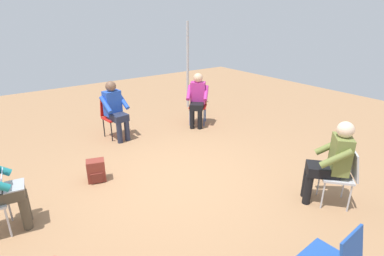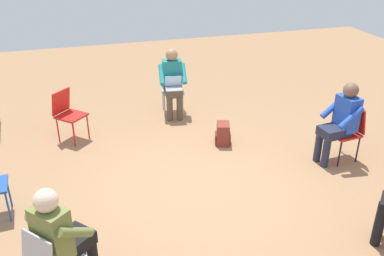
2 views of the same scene
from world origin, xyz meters
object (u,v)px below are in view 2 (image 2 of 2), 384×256
(backpack_near_laptop_user, at_px, (223,135))
(chair_south, at_px, (172,86))
(person_in_olive, at_px, (61,234))
(person_in_blue, at_px, (341,119))
(chair_west, at_px, (348,129))
(person_with_laptop, at_px, (173,80))
(chair_southeast, at_px, (68,112))

(backpack_near_laptop_user, bearing_deg, chair_south, -72.75)
(backpack_near_laptop_user, bearing_deg, person_in_olive, 44.30)
(chair_south, xyz_separation_m, backpack_near_laptop_user, (-0.47, 1.52, -0.34))
(chair_south, distance_m, person_in_blue, 3.17)
(chair_west, distance_m, person_in_olive, 4.41)
(chair_south, height_order, person_with_laptop, person_with_laptop)
(chair_southeast, bearing_deg, person_with_laptop, 148.83)
(person_in_olive, bearing_deg, chair_southeast, 136.53)
(chair_west, bearing_deg, person_in_blue, 90.00)
(chair_southeast, distance_m, person_with_laptop, 1.96)
(person_with_laptop, bearing_deg, chair_south, -90.00)
(chair_southeast, distance_m, backpack_near_laptop_user, 2.56)
(chair_west, relative_size, chair_south, 1.00)
(chair_west, height_order, person_with_laptop, person_with_laptop)
(chair_southeast, xyz_separation_m, chair_west, (-4.02, 1.83, 0.00))
(chair_south, relative_size, person_in_olive, 0.69)
(person_in_blue, bearing_deg, person_with_laptop, 33.48)
(chair_southeast, bearing_deg, person_in_blue, 108.90)
(person_in_olive, bearing_deg, backpack_near_laptop_user, 93.00)
(person_in_olive, height_order, person_in_blue, same)
(chair_southeast, height_order, chair_south, same)
(person_with_laptop, distance_m, backpack_near_laptop_user, 1.54)
(person_in_olive, bearing_deg, chair_south, 111.53)
(person_in_blue, distance_m, backpack_near_laptop_user, 1.84)
(chair_southeast, distance_m, person_in_olive, 3.33)
(chair_south, bearing_deg, person_in_olive, 70.84)
(person_with_laptop, bearing_deg, chair_west, 140.67)
(person_with_laptop, xyz_separation_m, person_in_olive, (2.01, 3.80, 0.00))
(person_in_blue, bearing_deg, chair_south, 31.19)
(chair_south, bearing_deg, backpack_near_laptop_user, 115.25)
(chair_southeast, bearing_deg, person_in_olive, 42.33)
(chair_south, height_order, backpack_near_laptop_user, chair_south)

